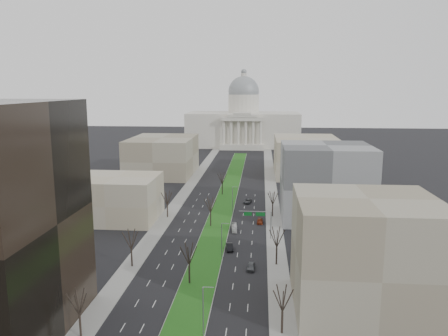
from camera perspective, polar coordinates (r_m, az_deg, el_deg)
The scene contains 28 objects.
ground at distance 173.62m, azimuth 0.43°, elevation -3.54°, with size 600.00×600.00×0.00m, color black.
median at distance 172.61m, azimuth 0.40°, elevation -3.59°, with size 8.00×222.03×0.20m.
sidewalk_left at distance 152.09m, azimuth -6.93°, elevation -5.63°, with size 5.00×330.00×0.15m, color gray.
sidewalk_right at distance 149.05m, azimuth 6.43°, elevation -5.96°, with size 5.00×330.00×0.15m, color gray.
capitol at distance 318.81m, azimuth 2.55°, elevation 5.85°, with size 80.00×46.00×55.00m.
building_beige_left at distance 145.00m, azimuth -13.82°, elevation -3.83°, with size 26.00×22.00×14.00m, color tan.
building_tan_right at distance 88.05m, azimuth 17.95°, elevation -10.76°, with size 26.00×24.00×22.00m, color gray.
building_grey_right at distance 144.64m, azimuth 13.11°, elevation -1.80°, with size 28.00×26.00×24.00m, color #5A5C5E.
building_far_left at distance 215.96m, azimuth -8.03°, elevation 1.58°, with size 30.00×40.00×18.00m, color gray.
building_far_right at distance 216.59m, azimuth 10.65°, elevation 1.52°, with size 30.00×40.00×18.00m, color tan.
tree_left_near at distance 80.79m, azimuth -18.45°, elevation -16.19°, with size 5.10×5.10×9.18m.
tree_left_mid at distance 106.55m, azimuth -12.06°, elevation -9.00°, with size 5.40×5.40×9.72m.
tree_left_far at distance 143.66m, azimuth -7.44°, elevation -3.81°, with size 5.28×5.28×9.50m.
tree_right_near at distance 78.51m, azimuth 7.68°, elevation -16.46°, with size 5.16×5.16×9.29m.
tree_right_mid at distance 105.95m, azimuth 6.93°, elevation -8.87°, with size 5.52×5.52×9.94m.
tree_right_far at distance 144.44m, azimuth 6.39°, elevation -3.84°, with size 5.04×5.04×9.07m.
tree_median_a at distance 95.88m, azimuth -4.59°, elevation -11.05°, with size 5.40×5.40×9.72m.
tree_median_b at distance 133.51m, azimuth -1.77°, elevation -4.77°, with size 5.40×5.40×9.72m.
tree_median_c at distance 172.21m, azimuth -0.23°, elevation -1.27°, with size 5.40×5.40×9.72m.
streetlamp_median_a at distance 78.07m, azimuth -2.70°, elevation -18.10°, with size 1.90×0.20×9.16m.
streetlamp_median_b at distance 109.88m, azimuth -0.27°, elevation -9.37°, with size 1.90×0.20×9.16m.
streetlamp_median_c at distance 148.01m, azimuth 1.13°, elevation -4.11°, with size 1.90×0.20×9.16m.
mast_arm_signs at distance 123.33m, azimuth 4.90°, elevation -6.53°, with size 9.12×0.24×8.09m.
car_grey_near at distance 105.16m, azimuth 3.55°, elevation -12.70°, with size 1.79×4.45×1.52m, color #4A4D51.
car_black at distance 116.63m, azimuth 0.71°, elevation -10.26°, with size 1.73×4.96×1.63m, color black.
car_red at distance 138.78m, azimuth 4.72°, elevation -6.93°, with size 1.85×4.55×1.32m, color maroon.
car_grey_far at distance 161.91m, azimuth 3.10°, elevation -4.33°, with size 2.39×5.19×1.44m, color #434549.
box_van at distance 131.41m, azimuth 1.35°, elevation -7.80°, with size 1.48×6.33×1.76m, color silver.
Camera 1 is at (13.09, -47.90, 42.19)m, focal length 35.00 mm.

